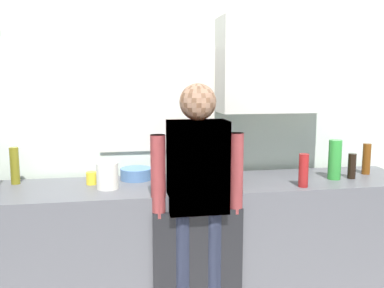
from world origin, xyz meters
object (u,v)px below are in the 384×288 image
bottle_dark_sauce (352,166)px  storage_canister (107,176)px  bottle_amber_beer (366,159)px  cup_yellow_cup (92,178)px  bottle_clear_soda (335,160)px  person_guest (198,191)px  bottle_red_vinegar (304,170)px  mixing_bowl (136,174)px  person_at_sink (198,191)px  bottle_green_wine (203,158)px  potted_plant (231,164)px  bottle_olive_oil (15,166)px

bottle_dark_sauce → storage_canister: (-1.70, 0.02, -0.01)m
bottle_amber_beer → cup_yellow_cup: (-2.00, 0.04, -0.07)m
bottle_amber_beer → bottle_clear_soda: bearing=-160.9°
bottle_clear_soda → bottle_dark_sauce: bottle_clear_soda is taller
storage_canister → person_guest: size_ratio=0.11×
bottle_red_vinegar → bottle_dark_sauce: (0.44, 0.16, -0.02)m
bottle_amber_beer → mixing_bowl: bearing=175.6°
bottle_red_vinegar → cup_yellow_cup: (-1.37, 0.32, -0.07)m
bottle_dark_sauce → person_guest: person_guest is taller
person_at_sink → person_guest: (0.00, 0.00, 0.00)m
bottle_green_wine → bottle_clear_soda: bearing=-11.5°
bottle_red_vinegar → bottle_clear_soda: bearing=28.5°
cup_yellow_cup → bottle_green_wine: bearing=2.7°
person_at_sink → person_guest: size_ratio=1.00×
bottle_red_vinegar → bottle_amber_beer: 0.68m
bottle_amber_beer → person_guest: person_guest is taller
bottle_red_vinegar → mixing_bowl: size_ratio=1.00×
potted_plant → person_at_sink: bearing=-135.9°
cup_yellow_cup → bottle_red_vinegar: bearing=-13.1°
bottle_green_wine → bottle_olive_oil: (-1.28, 0.07, -0.02)m
bottle_green_wine → mixing_bowl: bottle_green_wine is taller
potted_plant → person_guest: bearing=-135.9°
bottle_dark_sauce → person_guest: 1.19m
bottle_dark_sauce → bottle_olive_oil: (-2.32, 0.26, 0.03)m
bottle_red_vinegar → storage_canister: (-1.26, 0.18, -0.03)m
storage_canister → person_at_sink: size_ratio=0.11×
bottle_red_vinegar → bottle_clear_soda: size_ratio=0.79×
bottle_amber_beer → mixing_bowl: (-1.69, 0.13, -0.07)m
bottle_amber_beer → cup_yellow_cup: size_ratio=2.71×
bottle_amber_beer → potted_plant: (-1.06, -0.08, 0.02)m
bottle_green_wine → bottle_olive_oil: bottle_green_wine is taller
potted_plant → bottle_amber_beer: bearing=4.2°
bottle_clear_soda → bottle_green_wine: bearing=168.5°
potted_plant → person_at_sink: size_ratio=0.14×
person_guest → potted_plant: bearing=-116.2°
potted_plant → storage_canister: size_ratio=1.35×
bottle_olive_oil → potted_plant: bottle_olive_oil is taller
bottle_red_vinegar → bottle_olive_oil: bottle_olive_oil is taller
bottle_red_vinegar → person_at_sink: size_ratio=0.14×
bottle_amber_beer → cup_yellow_cup: bearing=178.9°
bottle_amber_beer → bottle_green_wine: bearing=176.4°
bottle_red_vinegar → bottle_olive_oil: (-1.88, 0.42, 0.01)m
bottle_green_wine → mixing_bowl: (-0.47, 0.05, -0.11)m
storage_canister → person_at_sink: person_at_sink is taller
bottle_red_vinegar → person_guest: size_ratio=0.14×
bottle_clear_soda → person_guest: size_ratio=0.17×
bottle_green_wine → person_at_sink: (-0.12, -0.43, -0.13)m
bottle_red_vinegar → bottle_amber_beer: bearing=24.0°
bottle_dark_sauce → person_guest: size_ratio=0.11×
bottle_red_vinegar → bottle_olive_oil: bearing=167.4°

